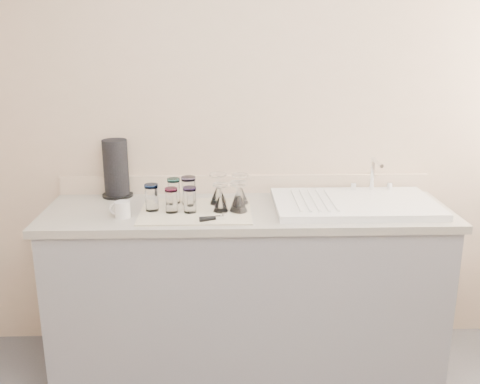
{
  "coord_description": "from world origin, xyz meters",
  "views": [
    {
      "loc": [
        -0.12,
        -1.4,
        1.74
      ],
      "look_at": [
        -0.04,
        1.15,
        1.0
      ],
      "focal_mm": 40.0,
      "sensor_mm": 36.0,
      "label": 1
    }
  ],
  "objects_px": {
    "tumbler_magenta": "(152,197)",
    "goblet_front_right": "(239,202)",
    "tumbler_blue": "(171,200)",
    "goblet_front_left": "(221,202)",
    "sink_unit": "(355,203)",
    "goblet_extra": "(237,202)",
    "tumbler_cyan": "(174,190)",
    "white_mug": "(122,209)",
    "goblet_back_left": "(218,194)",
    "tumbler_purple": "(189,190)",
    "goblet_back_right": "(240,194)",
    "tumbler_lavender": "(190,200)",
    "can_opener": "(213,218)",
    "paper_towel_roll": "(116,169)"
  },
  "relations": [
    {
      "from": "tumbler_magenta",
      "to": "goblet_back_left",
      "type": "relative_size",
      "value": 0.85
    },
    {
      "from": "goblet_back_right",
      "to": "sink_unit",
      "type": "bearing_deg",
      "value": -4.93
    },
    {
      "from": "tumbler_magenta",
      "to": "goblet_front_right",
      "type": "height_order",
      "value": "goblet_front_right"
    },
    {
      "from": "tumbler_cyan",
      "to": "tumbler_lavender",
      "type": "relative_size",
      "value": 1.01
    },
    {
      "from": "goblet_back_right",
      "to": "tumbler_lavender",
      "type": "bearing_deg",
      "value": -151.54
    },
    {
      "from": "sink_unit",
      "to": "goblet_front_left",
      "type": "relative_size",
      "value": 5.89
    },
    {
      "from": "can_opener",
      "to": "tumbler_magenta",
      "type": "bearing_deg",
      "value": 153.6
    },
    {
      "from": "goblet_back_right",
      "to": "goblet_front_right",
      "type": "relative_size",
      "value": 1.03
    },
    {
      "from": "white_mug",
      "to": "goblet_back_right",
      "type": "bearing_deg",
      "value": 17.27
    },
    {
      "from": "tumbler_magenta",
      "to": "goblet_back_left",
      "type": "height_order",
      "value": "goblet_back_left"
    },
    {
      "from": "goblet_front_left",
      "to": "goblet_extra",
      "type": "relative_size",
      "value": 0.98
    },
    {
      "from": "sink_unit",
      "to": "paper_towel_roll",
      "type": "relative_size",
      "value": 2.61
    },
    {
      "from": "tumbler_blue",
      "to": "goblet_front_left",
      "type": "xyz_separation_m",
      "value": [
        0.24,
        0.01,
        -0.02
      ]
    },
    {
      "from": "goblet_front_right",
      "to": "paper_towel_roll",
      "type": "relative_size",
      "value": 0.48
    },
    {
      "from": "sink_unit",
      "to": "white_mug",
      "type": "distance_m",
      "value": 1.17
    },
    {
      "from": "goblet_front_right",
      "to": "white_mug",
      "type": "bearing_deg",
      "value": -175.18
    },
    {
      "from": "sink_unit",
      "to": "tumbler_magenta",
      "type": "height_order",
      "value": "sink_unit"
    },
    {
      "from": "can_opener",
      "to": "paper_towel_roll",
      "type": "bearing_deg",
      "value": 140.67
    },
    {
      "from": "sink_unit",
      "to": "can_opener",
      "type": "distance_m",
      "value": 0.76
    },
    {
      "from": "can_opener",
      "to": "tumbler_purple",
      "type": "bearing_deg",
      "value": 116.63
    },
    {
      "from": "can_opener",
      "to": "paper_towel_roll",
      "type": "xyz_separation_m",
      "value": [
        -0.53,
        0.43,
        0.14
      ]
    },
    {
      "from": "sink_unit",
      "to": "goblet_extra",
      "type": "height_order",
      "value": "sink_unit"
    },
    {
      "from": "tumbler_magenta",
      "to": "goblet_front_left",
      "type": "height_order",
      "value": "goblet_front_left"
    },
    {
      "from": "tumbler_cyan",
      "to": "can_opener",
      "type": "relative_size",
      "value": 1.01
    },
    {
      "from": "goblet_back_left",
      "to": "tumbler_cyan",
      "type": "bearing_deg",
      "value": 174.48
    },
    {
      "from": "goblet_back_right",
      "to": "goblet_extra",
      "type": "relative_size",
      "value": 1.09
    },
    {
      "from": "goblet_front_left",
      "to": "goblet_extra",
      "type": "bearing_deg",
      "value": 1.72
    },
    {
      "from": "tumbler_cyan",
      "to": "white_mug",
      "type": "height_order",
      "value": "tumbler_cyan"
    },
    {
      "from": "tumbler_cyan",
      "to": "tumbler_purple",
      "type": "relative_size",
      "value": 0.9
    },
    {
      "from": "goblet_back_right",
      "to": "white_mug",
      "type": "relative_size",
      "value": 1.35
    },
    {
      "from": "tumbler_blue",
      "to": "goblet_back_left",
      "type": "distance_m",
      "value": 0.27
    },
    {
      "from": "can_opener",
      "to": "goblet_front_right",
      "type": "bearing_deg",
      "value": 43.24
    },
    {
      "from": "tumbler_cyan",
      "to": "tumbler_magenta",
      "type": "bearing_deg",
      "value": -127.77
    },
    {
      "from": "tumbler_magenta",
      "to": "can_opener",
      "type": "relative_size",
      "value": 1.05
    },
    {
      "from": "tumbler_lavender",
      "to": "white_mug",
      "type": "height_order",
      "value": "tumbler_lavender"
    },
    {
      "from": "tumbler_cyan",
      "to": "goblet_back_right",
      "type": "height_order",
      "value": "goblet_back_right"
    },
    {
      "from": "tumbler_blue",
      "to": "goblet_front_left",
      "type": "bearing_deg",
      "value": 2.21
    },
    {
      "from": "goblet_back_right",
      "to": "tumbler_purple",
      "type": "bearing_deg",
      "value": -179.59
    },
    {
      "from": "goblet_front_left",
      "to": "tumbler_cyan",
      "type": "bearing_deg",
      "value": 148.36
    },
    {
      "from": "tumbler_purple",
      "to": "can_opener",
      "type": "height_order",
      "value": "tumbler_purple"
    },
    {
      "from": "tumbler_magenta",
      "to": "goblet_back_right",
      "type": "distance_m",
      "value": 0.46
    },
    {
      "from": "tumbler_magenta",
      "to": "tumbler_lavender",
      "type": "height_order",
      "value": "tumbler_magenta"
    },
    {
      "from": "sink_unit",
      "to": "tumbler_cyan",
      "type": "height_order",
      "value": "sink_unit"
    },
    {
      "from": "goblet_front_right",
      "to": "can_opener",
      "type": "bearing_deg",
      "value": -136.76
    },
    {
      "from": "tumbler_purple",
      "to": "goblet_back_right",
      "type": "bearing_deg",
      "value": 0.41
    },
    {
      "from": "tumbler_cyan",
      "to": "white_mug",
      "type": "xyz_separation_m",
      "value": [
        -0.23,
        -0.2,
        -0.03
      ]
    },
    {
      "from": "tumbler_blue",
      "to": "white_mug",
      "type": "bearing_deg",
      "value": -169.27
    },
    {
      "from": "tumbler_magenta",
      "to": "goblet_front_right",
      "type": "xyz_separation_m",
      "value": [
        0.43,
        -0.03,
        -0.02
      ]
    },
    {
      "from": "sink_unit",
      "to": "goblet_front_left",
      "type": "height_order",
      "value": "sink_unit"
    },
    {
      "from": "tumbler_cyan",
      "to": "tumbler_lavender",
      "type": "bearing_deg",
      "value": -60.08
    }
  ]
}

